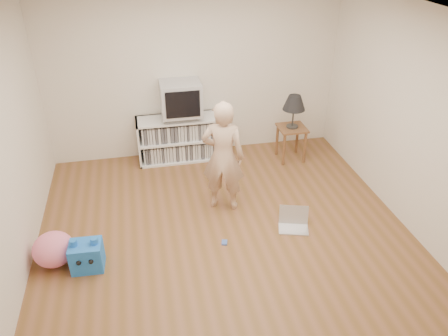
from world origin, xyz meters
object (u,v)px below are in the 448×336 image
side_table (291,135)px  plush_pink (53,249)px  media_unit (183,138)px  crt_tv (181,98)px  dvd_deck (182,116)px  laptop (293,222)px  table_lamp (294,103)px  plush_blue (87,256)px  person (223,157)px

side_table → plush_pink: (-3.38, -1.76, -0.22)m
media_unit → crt_tv: crt_tv is taller
dvd_deck → laptop: 2.43m
table_lamp → plush_blue: table_lamp is taller
crt_tv → laptop: (1.12, -2.05, -0.95)m
person → plush_blue: bearing=47.3°
plush_blue → plush_pink: plush_blue is taller
dvd_deck → plush_pink: (-1.72, -2.13, -0.54)m
side_table → plush_blue: size_ratio=1.37×
dvd_deck → plush_blue: bearing=-120.7°
media_unit → plush_blue: (-1.36, -2.30, -0.18)m
person → plush_blue: size_ratio=3.74×
table_lamp → plush_blue: bearing=-147.6°
dvd_deck → plush_pink: dvd_deck is taller
crt_tv → table_lamp: crt_tv is taller
table_lamp → person: bearing=-141.1°
person → table_lamp: bearing=-120.4°
table_lamp → plush_pink: bearing=-152.6°
dvd_deck → side_table: (1.66, -0.37, -0.32)m
laptop → plush_pink: size_ratio=0.96×
media_unit → side_table: 1.71m
media_unit → laptop: size_ratio=3.24×
media_unit → dvd_deck: bearing=-90.0°
dvd_deck → person: bearing=-76.3°
dvd_deck → plush_blue: dvd_deck is taller
crt_tv → plush_blue: 2.79m
crt_tv → plush_pink: size_ratio=1.33×
media_unit → dvd_deck: 0.39m
laptop → plush_pink: (-2.84, -0.07, 0.12)m
media_unit → crt_tv: 0.67m
media_unit → person: person is taller
media_unit → crt_tv: (0.00, -0.02, 0.67)m
side_table → person: 1.72m
laptop → plush_pink: 2.84m
dvd_deck → plush_blue: 2.72m
side_table → person: (-1.31, -1.06, 0.33)m
plush_pink → media_unit: bearing=51.2°
crt_tv → side_table: size_ratio=1.09×
crt_tv → laptop: bearing=-61.4°
crt_tv → laptop: crt_tv is taller
person → plush_pink: person is taller
dvd_deck → crt_tv: size_ratio=0.75×
side_table → table_lamp: size_ratio=1.07×
table_lamp → plush_pink: size_ratio=1.14×
side_table → laptop: bearing=-107.9°
crt_tv → person: (0.35, -1.43, -0.27)m
media_unit → table_lamp: table_lamp is taller
side_table → person: size_ratio=0.37×
table_lamp → dvd_deck: bearing=167.4°
media_unit → person: 1.54m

